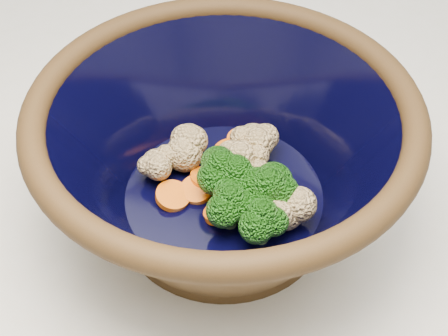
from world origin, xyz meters
name	(u,v)px	position (x,y,z in m)	size (l,w,h in m)	color
mixing_bowl	(224,157)	(-0.11, -0.12, 0.98)	(0.41, 0.41, 0.14)	black
vegetable_pile	(238,179)	(-0.10, -0.12, 0.96)	(0.15, 0.14, 0.06)	#608442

